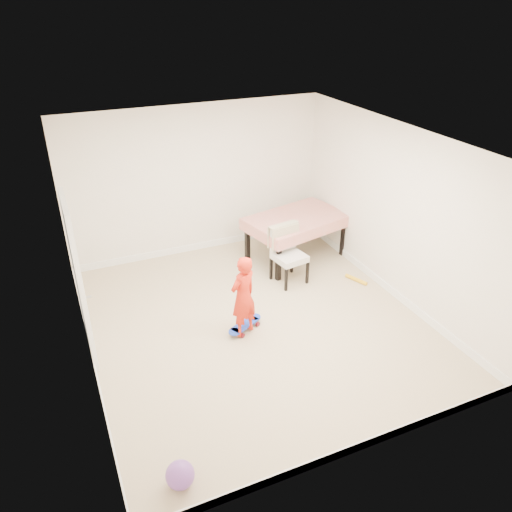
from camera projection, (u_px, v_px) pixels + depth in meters
name	position (u px, v px, depth m)	size (l,w,h in m)	color
ground	(255.00, 322.00, 7.13)	(5.00, 5.00, 0.00)	tan
ceiling	(255.00, 144.00, 5.91)	(4.50, 5.00, 0.04)	silver
wall_back	(197.00, 181.00, 8.51)	(4.50, 0.04, 2.60)	white
wall_front	(365.00, 352.00, 4.51)	(4.50, 0.04, 2.60)	white
wall_left	(77.00, 275.00, 5.72)	(0.04, 5.00, 2.60)	white
wall_right	(394.00, 213.00, 7.30)	(0.04, 5.00, 2.60)	white
door	(79.00, 283.00, 6.10)	(0.10, 0.94, 2.11)	white
baseboard_back	(201.00, 246.00, 9.11)	(4.50, 0.02, 0.12)	white
baseboard_front	(353.00, 449.00, 5.09)	(4.50, 0.02, 0.12)	white
baseboard_left	(93.00, 360.00, 6.31)	(0.02, 5.00, 0.12)	white
baseboard_right	(385.00, 285.00, 7.89)	(0.02, 5.00, 0.12)	white
dining_table	(296.00, 237.00, 8.67)	(1.66, 1.04, 0.78)	red
dining_chair	(290.00, 255.00, 7.90)	(0.52, 0.60, 0.95)	beige
skateboard	(245.00, 326.00, 6.95)	(0.61, 0.22, 0.09)	blue
child	(243.00, 298.00, 6.60)	(0.42, 0.28, 1.17)	red
balloon	(180.00, 475.00, 4.72)	(0.28, 0.28, 0.28)	purple
foam_toy	(356.00, 279.00, 8.11)	(0.06, 0.06, 0.40)	yellow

